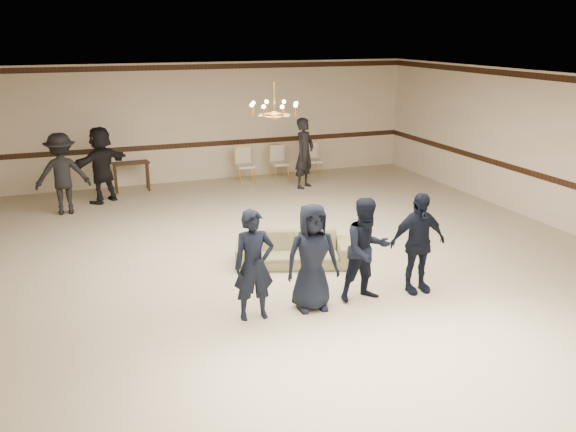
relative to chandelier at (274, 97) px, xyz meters
name	(u,v)px	position (x,y,z in m)	size (l,w,h in m)	color
room	(294,179)	(0.00, -1.00, -1.28)	(12.01, 14.01, 3.21)	tan
chair_rail	(203,144)	(0.00, 5.99, -1.88)	(12.00, 0.02, 0.14)	black
crown_molding	(200,67)	(0.00, 5.99, 0.21)	(12.00, 0.02, 0.14)	black
chandelier	(274,97)	(0.00, 0.00, 0.00)	(0.94, 0.94, 0.89)	gold
boy_a	(254,265)	(-1.24, -2.64, -2.06)	(0.59, 0.39, 1.63)	black
boy_b	(312,257)	(-0.34, -2.64, -2.06)	(0.80, 0.52, 1.63)	black
boy_c	(367,250)	(0.56, -2.64, -2.06)	(0.79, 0.62, 1.63)	black
boy_d	(418,243)	(1.46, -2.64, -2.06)	(0.96, 0.40, 1.63)	black
settee	(294,249)	(0.04, -0.89, -2.58)	(2.04, 0.80, 0.60)	#797851
adult_left	(62,174)	(-3.70, 3.90, -1.95)	(1.19, 0.69, 1.85)	black
adult_mid	(101,165)	(-2.80, 4.60, -1.95)	(1.71, 0.55, 1.85)	black
adult_right	(305,153)	(2.30, 4.20, -1.95)	(0.67, 0.44, 1.85)	black
banquet_chair_left	(245,166)	(0.96, 5.22, -2.39)	(0.47, 0.47, 0.97)	beige
banquet_chair_mid	(280,163)	(1.96, 5.22, -2.39)	(0.47, 0.47, 0.97)	beige
banquet_chair_right	(313,160)	(2.96, 5.22, -2.39)	(0.47, 0.47, 0.97)	beige
console_table	(132,177)	(-2.04, 5.42, -2.49)	(0.91, 0.39, 0.77)	#301D10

